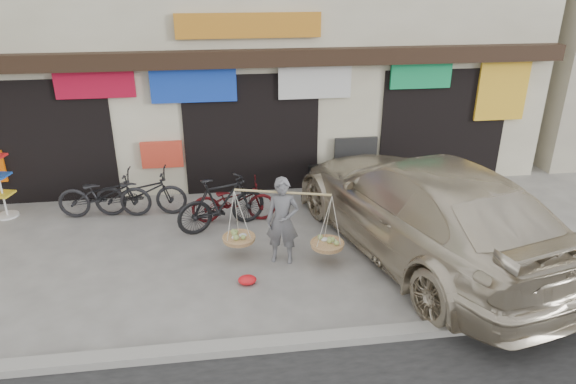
{
  "coord_description": "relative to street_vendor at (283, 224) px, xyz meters",
  "views": [
    {
      "loc": [
        -0.7,
        -7.57,
        4.76
      ],
      "look_at": [
        0.46,
        0.9,
        1.04
      ],
      "focal_mm": 32.0,
      "sensor_mm": 36.0,
      "label": 1
    }
  ],
  "objects": [
    {
      "name": "suv",
      "position": [
        2.5,
        -0.01,
        0.18
      ],
      "size": [
        4.05,
        6.64,
        1.8
      ],
      "rotation": [
        0.0,
        0.0,
        3.41
      ],
      "color": "beige",
      "rests_on": "ground"
    },
    {
      "name": "red_bag",
      "position": [
        -0.67,
        -0.65,
        -0.65
      ],
      "size": [
        0.31,
        0.25,
        0.14
      ],
      "primitive_type": "ellipsoid",
      "color": "red",
      "rests_on": "ground"
    },
    {
      "name": "display_rack",
      "position": [
        -5.49,
        2.55,
        -0.06
      ],
      "size": [
        0.47,
        0.47,
        1.63
      ],
      "rotation": [
        0.0,
        0.0,
        -0.24
      ],
      "color": "silver",
      "rests_on": "ground"
    },
    {
      "name": "kerb",
      "position": [
        -0.28,
        -2.25,
        -0.66
      ],
      "size": [
        70.0,
        0.25,
        0.12
      ],
      "primitive_type": "cube",
      "color": "gray",
      "rests_on": "ground"
    },
    {
      "name": "shophouse_block",
      "position": [
        -0.28,
        6.16,
        2.73
      ],
      "size": [
        14.0,
        6.32,
        7.0
      ],
      "color": "beige",
      "rests_on": "ground"
    },
    {
      "name": "street_vendor",
      "position": [
        0.0,
        0.0,
        0.0
      ],
      "size": [
        2.07,
        0.98,
        1.57
      ],
      "rotation": [
        0.0,
        0.0,
        -0.27
      ],
      "color": "slate",
      "rests_on": "ground"
    },
    {
      "name": "bike_3",
      "position": [
        -2.69,
        2.27,
        -0.22
      ],
      "size": [
        1.93,
        0.79,
        1.0
      ],
      "primitive_type": "imported",
      "rotation": [
        0.0,
        0.0,
        1.5
      ],
      "color": "black",
      "rests_on": "ground"
    },
    {
      "name": "ground",
      "position": [
        -0.28,
        -0.25,
        -0.72
      ],
      "size": [
        70.0,
        70.0,
        0.0
      ],
      "primitive_type": "plane",
      "color": "gray",
      "rests_on": "ground"
    },
    {
      "name": "bike_0",
      "position": [
        -3.42,
        2.27,
        -0.22
      ],
      "size": [
        1.93,
        0.79,
        1.0
      ],
      "primitive_type": "imported",
      "rotation": [
        0.0,
        0.0,
        1.5
      ],
      "color": "black",
      "rests_on": "ground"
    },
    {
      "name": "bike_2",
      "position": [
        -0.78,
        1.69,
        -0.27
      ],
      "size": [
        1.72,
        0.62,
        0.9
      ],
      "primitive_type": "imported",
      "rotation": [
        0.0,
        0.0,
        1.55
      ],
      "color": "#4E0D10",
      "rests_on": "ground"
    },
    {
      "name": "bike_1",
      "position": [
        -1.03,
        1.4,
        -0.17
      ],
      "size": [
        1.9,
        1.12,
        1.1
      ],
      "primitive_type": "imported",
      "rotation": [
        0.0,
        0.0,
        1.93
      ],
      "color": "black",
      "rests_on": "ground"
    }
  ]
}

